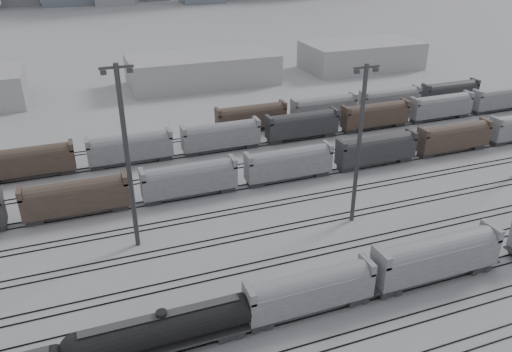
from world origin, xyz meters
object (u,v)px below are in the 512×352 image
object	(u,v)px
tank_car_b	(163,330)
hopper_car_b	(436,255)
hopper_car_a	(310,289)
light_mast_c	(359,143)

from	to	relation	value
tank_car_b	hopper_car_b	xyz separation A→B (m)	(32.48, -0.00, 0.84)
hopper_car_b	hopper_car_a	bearing A→B (deg)	180.00
tank_car_b	hopper_car_b	distance (m)	32.49
hopper_car_a	hopper_car_b	bearing A→B (deg)	-0.00
tank_car_b	light_mast_c	world-z (taller)	light_mast_c
hopper_car_b	tank_car_b	bearing A→B (deg)	180.00
hopper_car_a	light_mast_c	world-z (taller)	light_mast_c
hopper_car_a	light_mast_c	distance (m)	23.21
hopper_car_a	light_mast_c	size ratio (longest dim) A/B	0.64
tank_car_b	hopper_car_b	world-z (taller)	hopper_car_b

